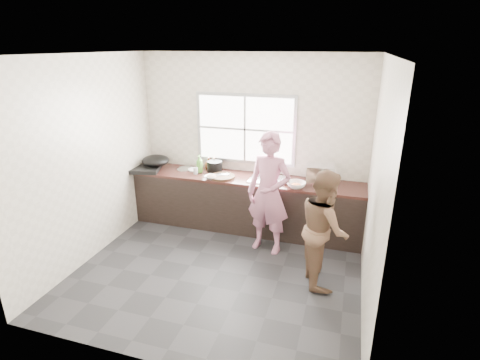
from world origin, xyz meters
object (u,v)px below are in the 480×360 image
(bottle_green, at_px, (199,164))
(bowl_crabs, at_px, (296,185))
(pot_lid_right, at_px, (186,168))
(glass_jar, at_px, (196,171))
(black_pot, at_px, (215,166))
(wok, at_px, (156,161))
(plate_food, at_px, (196,170))
(burner, at_px, (146,169))
(bottle_brown_tall, at_px, (214,164))
(cutting_board, at_px, (222,177))
(bowl_mince, at_px, (211,177))
(pot_lid_left, at_px, (184,169))
(woman, at_px, (269,197))
(person_side, at_px, (324,228))
(bottle_brown_short, at_px, (209,164))
(dish_rack, at_px, (320,175))

(bottle_green, bearing_deg, bowl_crabs, -7.87)
(pot_lid_right, bearing_deg, glass_jar, -39.81)
(black_pot, distance_m, wok, 0.99)
(bowl_crabs, relative_size, wok, 0.49)
(plate_food, bearing_deg, pot_lid_right, 163.70)
(burner, bearing_deg, black_pot, 14.62)
(bowl_crabs, height_order, bottle_brown_tall, bottle_brown_tall)
(cutting_board, relative_size, bowl_mince, 1.93)
(bottle_green, relative_size, pot_lid_left, 1.27)
(cutting_board, height_order, black_pot, black_pot)
(bowl_mince, height_order, pot_lid_left, bowl_mince)
(woman, bearing_deg, black_pot, 159.30)
(bottle_brown_tall, relative_size, wok, 0.41)
(plate_food, height_order, pot_lid_right, plate_food)
(person_side, relative_size, glass_jar, 13.91)
(bottle_brown_short, bearing_deg, bottle_brown_tall, 0.00)
(bottle_brown_short, bearing_deg, bottle_green, -107.91)
(bottle_green, distance_m, pot_lid_right, 0.37)
(bowl_mince, relative_size, bowl_crabs, 0.90)
(person_side, distance_m, pot_lid_right, 2.70)
(glass_jar, bearing_deg, black_pot, 37.41)
(person_side, xyz_separation_m, burner, (-2.95, 0.94, 0.17))
(bottle_brown_short, xyz_separation_m, wok, (-0.83, -0.26, 0.05))
(plate_food, relative_size, bottle_brown_tall, 1.30)
(pot_lid_right, bearing_deg, cutting_board, -21.02)
(glass_jar, distance_m, pot_lid_left, 0.30)
(bottle_brown_tall, xyz_separation_m, dish_rack, (1.72, -0.22, 0.06))
(wok, xyz_separation_m, pot_lid_right, (0.45, 0.19, -0.14))
(bottle_brown_short, height_order, burner, bottle_brown_short)
(person_side, relative_size, cutting_board, 3.82)
(wok, height_order, pot_lid_right, wok)
(bottle_green, xyz_separation_m, bottle_brown_short, (0.07, 0.22, -0.05))
(black_pot, distance_m, bottle_green, 0.25)
(person_side, relative_size, bottle_green, 5.06)
(bottle_brown_short, relative_size, pot_lid_right, 0.79)
(dish_rack, bearing_deg, plate_food, 169.36)
(person_side, height_order, bowl_crabs, person_side)
(cutting_board, bearing_deg, bottle_brown_short, 135.44)
(bowl_mince, height_order, bottle_green, bottle_green)
(bottle_brown_tall, distance_m, bottle_brown_short, 0.09)
(woman, relative_size, pot_lid_right, 7.15)
(person_side, xyz_separation_m, plate_food, (-2.19, 1.20, 0.14))
(person_side, bearing_deg, dish_rack, -8.35)
(pot_lid_right, bearing_deg, plate_food, -16.30)
(person_side, distance_m, black_pot, 2.23)
(bottle_brown_tall, distance_m, burner, 1.12)
(bottle_green, distance_m, dish_rack, 1.89)
(glass_jar, distance_m, pot_lid_right, 0.36)
(dish_rack, relative_size, pot_lid_right, 1.74)
(burner, bearing_deg, plate_food, 19.24)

